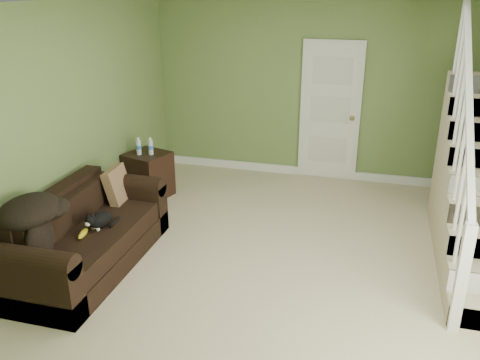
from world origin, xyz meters
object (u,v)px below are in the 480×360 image
Objects in this scene: banana at (83,234)px; side_table at (148,175)px; cat at (100,220)px; sofa at (85,239)px.

side_table is at bearing 87.27° from banana.
cat reaches higher than banana.
side_table reaches higher than sofa.
sofa is 0.25m from banana.
sofa is at bearing -85.25° from side_table.
cat is at bearing 63.45° from banana.
banana is (0.25, -2.02, 0.15)m from side_table.
sofa is at bearing -154.41° from cat.
cat is 0.23m from banana.
sofa is 1.86m from side_table.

